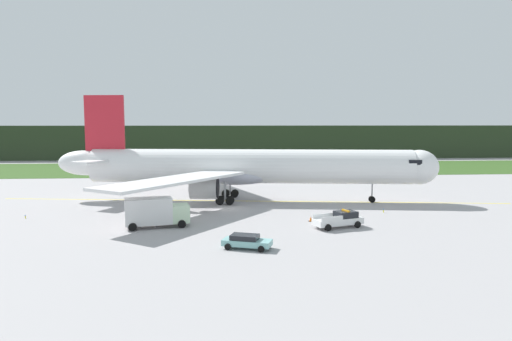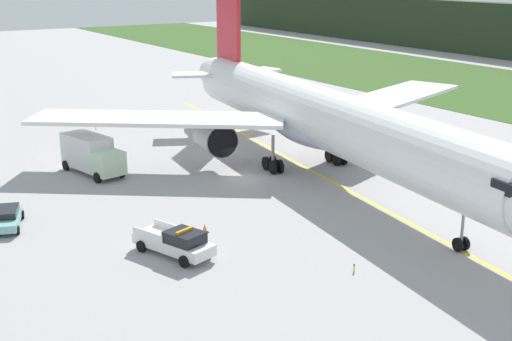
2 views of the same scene
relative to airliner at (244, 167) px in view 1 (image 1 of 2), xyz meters
The scene contains 11 objects.
ground 8.37m from the airliner, 111.49° to the right, with size 320.00×320.00×0.00m, color #A09C9E.
grass_verge 49.84m from the airliner, 92.82° to the left, with size 320.00×36.58×0.04m, color #31521F.
distant_tree_line 80.76m from the airliner, 91.73° to the left, with size 288.00×4.22×10.71m, color #283721.
taxiway_centerline_main 5.13m from the airliner, ahead, with size 75.29×0.30×0.01m, color yellow.
airliner is the anchor object (origin of this frame).
ops_pickup_truck 21.17m from the airliner, 62.51° to the right, with size 5.94×3.65×1.94m.
catering_truck 20.16m from the airliner, 123.02° to the right, with size 7.30×3.87×3.48m.
staff_car 26.64m from the airliner, 92.80° to the right, with size 4.83×3.20×1.30m.
apron_cone 17.24m from the airliner, 64.95° to the right, with size 0.48×0.48×0.61m.
taxiway_edge_light_east 20.94m from the airliner, 31.06° to the right, with size 0.12×0.12×0.51m.
taxiway_edge_light_west 29.62m from the airliner, 158.90° to the right, with size 0.12×0.12×0.41m.
Camera 1 is at (-1.41, -62.01, 11.59)m, focal length 32.61 mm.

